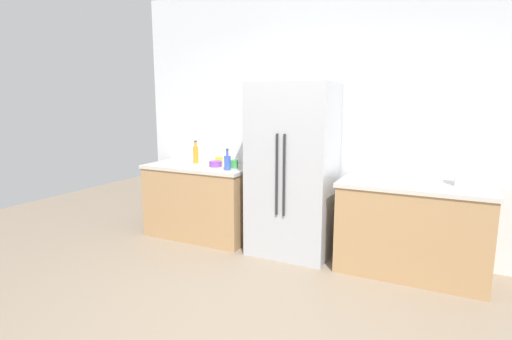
{
  "coord_description": "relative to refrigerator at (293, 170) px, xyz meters",
  "views": [
    {
      "loc": [
        1.28,
        -2.26,
        1.65
      ],
      "look_at": [
        -0.08,
        0.49,
        1.12
      ],
      "focal_mm": 27.32,
      "sensor_mm": 36.0,
      "label": 1
    }
  ],
  "objects": [
    {
      "name": "refrigerator",
      "position": [
        0.0,
        0.0,
        0.0
      ],
      "size": [
        0.87,
        0.67,
        1.86
      ],
      "color": "#B2B5BA",
      "rests_on": "ground_plane"
    },
    {
      "name": "bottle_b",
      "position": [
        -1.35,
        0.12,
        0.08
      ],
      "size": [
        0.07,
        0.07,
        0.29
      ],
      "color": "orange",
      "rests_on": "counter_left"
    },
    {
      "name": "bowl_a",
      "position": [
        -0.99,
        0.01,
        -0.0
      ],
      "size": [
        0.15,
        0.15,
        0.07
      ],
      "primitive_type": "cylinder",
      "color": "purple",
      "rests_on": "counter_left"
    },
    {
      "name": "counter_left",
      "position": [
        -1.21,
        0.01,
        -0.48
      ],
      "size": [
        1.34,
        0.68,
        0.89
      ],
      "color": "tan",
      "rests_on": "ground_plane"
    },
    {
      "name": "counter_right",
      "position": [
        1.23,
        0.01,
        -0.48
      ],
      "size": [
        1.38,
        0.68,
        0.89
      ],
      "color": "tan",
      "rests_on": "ground_plane"
    },
    {
      "name": "kitchen_back_panel",
      "position": [
        0.21,
        0.39,
        0.55
      ],
      "size": [
        4.71,
        0.1,
        2.97
      ],
      "primitive_type": "cube",
      "color": "silver",
      "rests_on": "ground_plane"
    },
    {
      "name": "ground_plane",
      "position": [
        0.21,
        -1.64,
        -0.93
      ],
      "size": [
        9.91,
        9.91,
        0.0
      ],
      "primitive_type": "plane",
      "color": "gray"
    },
    {
      "name": "cup_a",
      "position": [
        -0.74,
        0.02,
        0.01
      ],
      "size": [
        0.09,
        0.09,
        0.1
      ],
      "primitive_type": "cylinder",
      "color": "green",
      "rests_on": "counter_left"
    },
    {
      "name": "cup_b",
      "position": [
        -1.04,
        0.17,
        0.01
      ],
      "size": [
        0.09,
        0.09,
        0.09
      ],
      "primitive_type": "cylinder",
      "color": "yellow",
      "rests_on": "counter_left"
    },
    {
      "name": "toaster",
      "position": [
        1.67,
        0.12,
        0.06
      ],
      "size": [
        0.2,
        0.17,
        0.19
      ],
      "primitive_type": "cube",
      "color": "silver",
      "rests_on": "counter_right"
    },
    {
      "name": "bottle_a",
      "position": [
        -0.74,
        -0.13,
        0.05
      ],
      "size": [
        0.07,
        0.07,
        0.24
      ],
      "color": "blue",
      "rests_on": "counter_left"
    }
  ]
}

